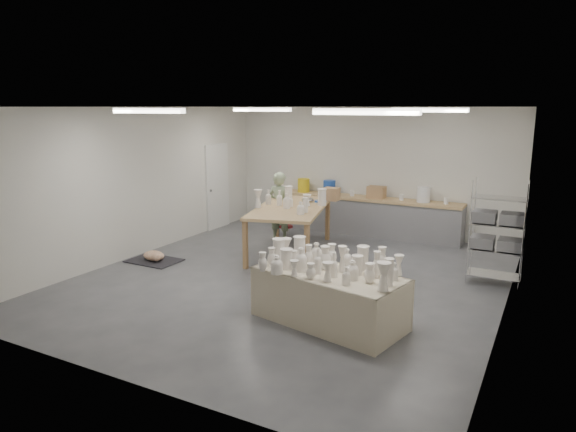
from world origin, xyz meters
The scene contains 9 objects.
room centered at (-0.11, 0.08, 2.06)m, with size 8.00×8.02×3.00m.
back_counter centered at (-0.01, 3.68, 0.49)m, with size 4.60×0.60×1.24m.
wire_shelf centered at (3.20, 1.40, 0.92)m, with size 0.88×0.48×1.80m.
drying_table centered at (1.33, -1.46, 0.43)m, with size 2.26×1.42×1.11m.
work_table centered at (-0.75, 1.52, 0.97)m, with size 1.95×2.88×1.36m.
rug centered at (-2.90, -0.38, 0.01)m, with size 1.00×0.70×0.02m, color black.
cat centered at (-2.88, -0.40, 0.12)m, with size 0.48×0.36×0.20m.
potter centered at (-1.42, 2.11, 0.80)m, with size 0.58×0.38×1.59m, color #8EA27D.
red_stool centered at (-1.42, 2.38, 0.28)m, with size 0.44×0.44×0.32m.
Camera 1 is at (4.03, -7.76, 3.00)m, focal length 32.00 mm.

